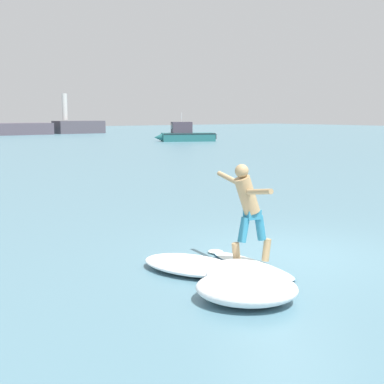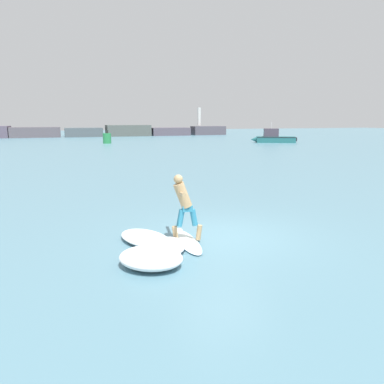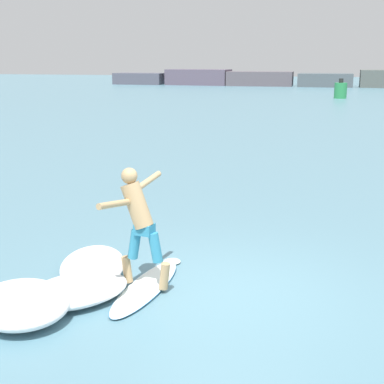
% 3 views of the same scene
% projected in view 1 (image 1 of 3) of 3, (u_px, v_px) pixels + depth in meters
% --- Properties ---
extents(ground_plane, '(200.00, 200.00, 0.00)m').
position_uv_depth(ground_plane, '(288.00, 254.00, 10.23)').
color(ground_plane, slate).
extents(surfboard, '(0.67, 2.34, 0.20)m').
position_uv_depth(surfboard, '(250.00, 264.00, 9.40)').
color(surfboard, white).
rests_on(surfboard, ground).
extents(surfer, '(0.82, 1.65, 1.76)m').
position_uv_depth(surfer, '(248.00, 205.00, 9.17)').
color(surfer, tan).
rests_on(surfer, surfboard).
extents(fishing_boat_near_jetty, '(5.93, 3.92, 2.79)m').
position_uv_depth(fishing_boat_near_jetty, '(185.00, 135.00, 52.17)').
color(fishing_boat_near_jetty, '#226366').
rests_on(fishing_boat_near_jetty, ground).
extents(wave_foam_at_tail, '(1.57, 2.02, 0.23)m').
position_uv_depth(wave_foam_at_tail, '(191.00, 265.00, 9.06)').
color(wave_foam_at_tail, white).
rests_on(wave_foam_at_tail, ground).
extents(wave_foam_at_nose, '(1.75, 1.84, 0.30)m').
position_uv_depth(wave_foam_at_nose, '(239.00, 275.00, 8.40)').
color(wave_foam_at_nose, white).
rests_on(wave_foam_at_nose, ground).
extents(wave_foam_beside, '(1.90, 1.89, 0.40)m').
position_uv_depth(wave_foam_beside, '(247.00, 288.00, 7.59)').
color(wave_foam_beside, white).
rests_on(wave_foam_beside, ground).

